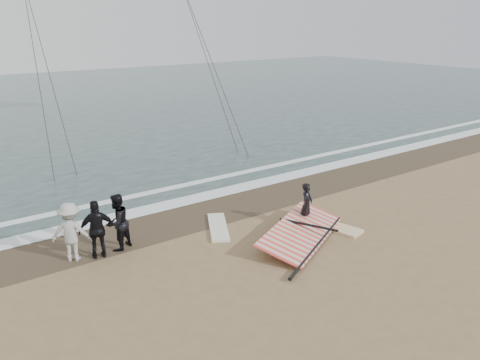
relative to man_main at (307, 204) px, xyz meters
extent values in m
plane|color=#8C704C|center=(-0.78, -1.44, -0.78)|extent=(120.00, 120.00, 0.00)
cube|color=#233838|center=(-0.78, 31.56, -0.77)|extent=(120.00, 54.00, 0.02)
cube|color=#4C3D2B|center=(-0.78, 3.06, -0.78)|extent=(120.00, 2.80, 0.01)
cube|color=white|center=(-0.78, 4.46, -0.76)|extent=(120.00, 0.90, 0.01)
cube|color=white|center=(-0.78, 6.16, -0.76)|extent=(120.00, 0.45, 0.01)
imported|color=black|center=(0.00, 0.00, 0.00)|extent=(0.68, 0.59, 1.56)
cube|color=silver|center=(0.55, -0.51, -0.73)|extent=(1.31, 2.61, 0.10)
cube|color=silver|center=(-2.73, 1.54, -0.74)|extent=(1.58, 2.29, 0.09)
imported|color=black|center=(-6.15, 2.04, 0.14)|extent=(1.12, 1.04, 1.85)
imported|color=black|center=(-6.85, 1.84, 0.15)|extent=(1.17, 0.67, 1.87)
imported|color=#ABACA7|center=(-7.55, 2.14, 0.14)|extent=(1.38, 1.22, 1.85)
cube|color=black|center=(-1.13, -0.19, -0.73)|extent=(2.80, 1.87, 0.11)
cube|color=#EF3C27|center=(-0.93, -0.79, -0.48)|extent=(4.37, 3.28, 0.43)
cylinder|color=black|center=(-0.93, -1.57, -0.67)|extent=(4.27, 2.26, 0.11)
cylinder|color=black|center=(-0.63, -0.79, -0.33)|extent=(1.01, 1.86, 0.09)
cylinder|color=#262626|center=(3.79, 12.41, 3.98)|extent=(0.04, 0.04, 12.69)
cylinder|color=#262626|center=(3.82, 12.96, 3.98)|extent=(0.04, 0.04, 11.98)
cylinder|color=#262626|center=(-4.96, 16.03, 4.08)|extent=(0.04, 0.04, 15.58)
cylinder|color=#262626|center=(-4.41, 16.18, 4.08)|extent=(0.04, 0.04, 15.22)
camera|label=1|loc=(-10.69, -11.18, 6.16)|focal=35.00mm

